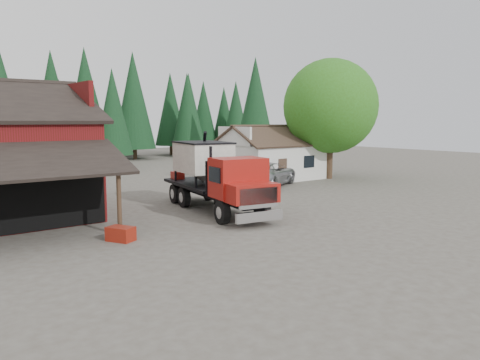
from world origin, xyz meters
TOP-DOWN VIEW (x-y plane):
  - ground at (0.00, 0.00)m, footprint 120.00×120.00m
  - farmhouse at (13.00, 13.00)m, footprint 8.60×6.42m
  - deciduous_tree at (17.01, 9.97)m, footprint 8.00×8.00m
  - conifer_backdrop at (0.00, 42.00)m, footprint 76.00×16.00m
  - near_pine_b at (6.00, 30.00)m, footprint 3.96×3.96m
  - near_pine_c at (22.00, 26.00)m, footprint 4.84×4.84m
  - feed_truck at (0.86, 4.03)m, footprint 4.22×10.01m
  - silver_car at (9.82, 9.96)m, footprint 7.26×5.75m
  - equip_box at (-6.00, 1.12)m, footprint 1.13×1.30m

SIDE VIEW (x-z plane):
  - ground at x=0.00m, z-range 0.00..0.00m
  - conifer_backdrop at x=0.00m, z-range -8.00..8.00m
  - equip_box at x=-6.00m, z-range 0.00..0.60m
  - silver_car at x=9.82m, z-range 0.00..1.83m
  - farmhouse at x=13.00m, z-range -0.66..3.99m
  - feed_truck at x=0.86m, z-range -0.14..4.24m
  - near_pine_b at x=6.00m, z-range 0.69..11.09m
  - deciduous_tree at x=17.01m, z-range 0.81..11.01m
  - near_pine_c at x=22.00m, z-range 0.69..13.09m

